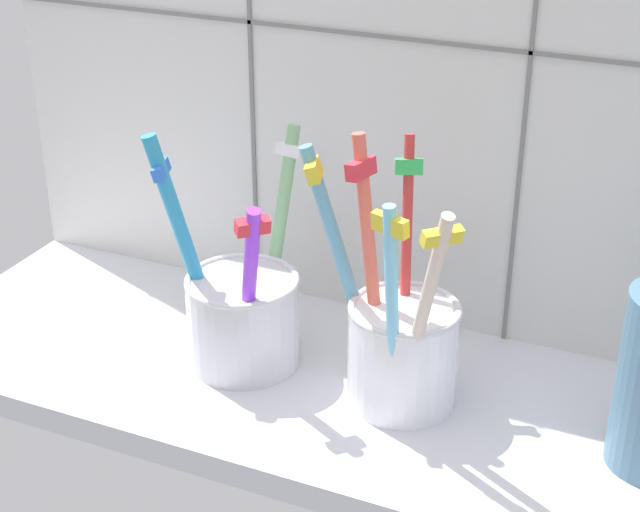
% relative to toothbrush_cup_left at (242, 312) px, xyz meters
% --- Properties ---
extents(counter_slab, '(0.64, 0.22, 0.02)m').
position_rel_toothbrush_cup_left_xyz_m(counter_slab, '(0.06, 0.00, -0.05)').
color(counter_slab, silver).
rests_on(counter_slab, ground).
extents(tile_wall_back, '(0.64, 0.02, 0.45)m').
position_rel_toothbrush_cup_left_xyz_m(tile_wall_back, '(0.06, 0.12, 0.16)').
color(tile_wall_back, silver).
rests_on(tile_wall_back, ground).
extents(toothbrush_cup_left, '(0.11, 0.12, 0.18)m').
position_rel_toothbrush_cup_left_xyz_m(toothbrush_cup_left, '(0.00, 0.00, 0.00)').
color(toothbrush_cup_left, silver).
rests_on(toothbrush_cup_left, counter_slab).
extents(toothbrush_cup_right, '(0.12, 0.10, 0.19)m').
position_rel_toothbrush_cup_left_xyz_m(toothbrush_cup_right, '(0.12, -0.00, 0.01)').
color(toothbrush_cup_right, white).
rests_on(toothbrush_cup_right, counter_slab).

